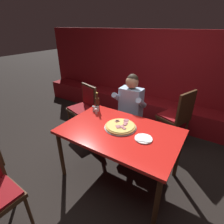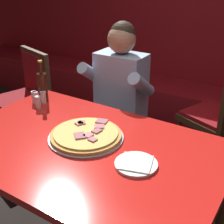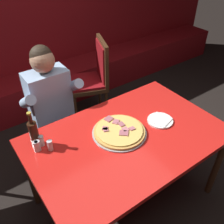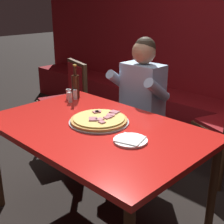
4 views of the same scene
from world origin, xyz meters
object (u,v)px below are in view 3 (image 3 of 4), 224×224
at_px(shaker_red_pepper_flakes, 38,146).
at_px(shaker_black_pepper, 50,146).
at_px(shaker_parmesan, 36,147).
at_px(main_dining_table, 127,143).
at_px(diner_seated_blue_shirt, 54,108).
at_px(beer_bottle, 34,133).
at_px(pizza, 119,131).
at_px(plate_white_paper, 160,120).
at_px(shaker_oregano, 42,141).
at_px(dining_chair_by_booth, 93,76).

xyz_separation_m(shaker_red_pepper_flakes, shaker_black_pepper, (0.07, -0.05, 0.00)).
distance_m(shaker_red_pepper_flakes, shaker_parmesan, 0.01).
height_order(main_dining_table, diner_seated_blue_shirt, diner_seated_blue_shirt).
xyz_separation_m(main_dining_table, beer_bottle, (-0.60, 0.32, 0.18)).
bearing_deg(shaker_parmesan, beer_bottle, 70.44).
distance_m(pizza, diner_seated_blue_shirt, 0.73).
bearing_deg(shaker_parmesan, pizza, -18.11).
distance_m(main_dining_table, pizza, 0.12).
bearing_deg(beer_bottle, plate_white_paper, -20.03).
relative_size(shaker_red_pepper_flakes, shaker_oregano, 1.00).
height_order(beer_bottle, diner_seated_blue_shirt, diner_seated_blue_shirt).
relative_size(shaker_red_pepper_flakes, shaker_black_pepper, 1.00).
bearing_deg(pizza, plate_white_paper, -12.41).
relative_size(pizza, plate_white_paper, 2.01).
bearing_deg(pizza, main_dining_table, -65.57).
distance_m(diner_seated_blue_shirt, dining_chair_by_booth, 0.87).
bearing_deg(shaker_oregano, main_dining_table, -27.19).
relative_size(shaker_black_pepper, diner_seated_blue_shirt, 0.07).
xyz_separation_m(shaker_red_pepper_flakes, diner_seated_blue_shirt, (0.34, 0.49, -0.10)).
bearing_deg(diner_seated_blue_shirt, beer_bottle, -127.83).
bearing_deg(main_dining_table, shaker_black_pepper, 158.61).
bearing_deg(shaker_parmesan, shaker_oregano, 30.41).
xyz_separation_m(plate_white_paper, beer_bottle, (-0.93, 0.34, 0.10)).
bearing_deg(shaker_parmesan, diner_seated_blue_shirt, 54.24).
bearing_deg(shaker_black_pepper, shaker_oregano, 110.61).
bearing_deg(beer_bottle, shaker_red_pepper_flakes, -98.21).
height_order(plate_white_paper, beer_bottle, beer_bottle).
bearing_deg(shaker_red_pepper_flakes, shaker_oregano, 38.99).
height_order(beer_bottle, dining_chair_by_booth, beer_bottle).
height_order(beer_bottle, shaker_oregano, beer_bottle).
distance_m(shaker_black_pepper, diner_seated_blue_shirt, 0.61).
bearing_deg(shaker_black_pepper, beer_bottle, 118.39).
distance_m(shaker_red_pepper_flakes, shaker_black_pepper, 0.09).
bearing_deg(shaker_parmesan, shaker_black_pepper, -29.83).
bearing_deg(beer_bottle, shaker_oregano, -46.85).
relative_size(main_dining_table, plate_white_paper, 7.13).
distance_m(pizza, beer_bottle, 0.63).
relative_size(shaker_oregano, dining_chair_by_booth, 0.08).
bearing_deg(beer_bottle, dining_chair_by_booth, 40.42).
xyz_separation_m(pizza, shaker_parmesan, (-0.59, 0.19, 0.02)).
relative_size(plate_white_paper, shaker_parmesan, 2.44).
relative_size(pizza, shaker_black_pepper, 4.91).
distance_m(main_dining_table, shaker_red_pepper_flakes, 0.67).
distance_m(beer_bottle, shaker_red_pepper_flakes, 0.10).
xyz_separation_m(plate_white_paper, dining_chair_by_booth, (0.12, 1.23, -0.18)).
bearing_deg(main_dining_table, shaker_oregano, 152.81).
distance_m(main_dining_table, shaker_black_pepper, 0.59).
bearing_deg(plate_white_paper, shaker_parmesan, 164.01).
bearing_deg(shaker_oregano, dining_chair_by_booth, 42.32).
height_order(shaker_oregano, shaker_black_pepper, same).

